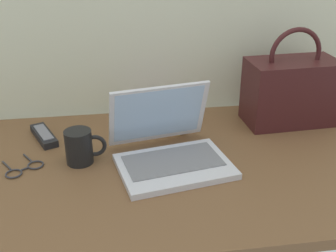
% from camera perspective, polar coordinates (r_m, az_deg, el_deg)
% --- Properties ---
extents(desk, '(1.60, 0.76, 0.03)m').
position_cam_1_polar(desk, '(1.25, -0.63, -5.61)').
color(desk, brown).
rests_on(desk, ground).
extents(laptop, '(0.35, 0.33, 0.21)m').
position_cam_1_polar(laptop, '(1.23, 0.15, -2.87)').
color(laptop, silver).
rests_on(laptop, desk).
extents(coffee_mug, '(0.12, 0.08, 0.10)m').
position_cam_1_polar(coffee_mug, '(1.25, -11.65, -2.73)').
color(coffee_mug, black).
rests_on(coffee_mug, desk).
extents(remote_control_near, '(0.10, 0.17, 0.02)m').
position_cam_1_polar(remote_control_near, '(1.43, -16.24, -1.21)').
color(remote_control_near, black).
rests_on(remote_control_near, desk).
extents(eyeglasses, '(0.13, 0.14, 0.01)m').
position_cam_1_polar(eyeglasses, '(1.28, -18.63, -5.36)').
color(eyeglasses, '#333338').
rests_on(eyeglasses, desk).
extents(handbag, '(0.31, 0.17, 0.33)m').
position_cam_1_polar(handbag, '(1.51, 16.06, 4.62)').
color(handbag, '#3F1919').
rests_on(handbag, desk).
extents(book_stack, '(0.22, 0.20, 0.04)m').
position_cam_1_polar(book_stack, '(1.46, -1.23, 0.91)').
color(book_stack, '#D8BF4C').
rests_on(book_stack, desk).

